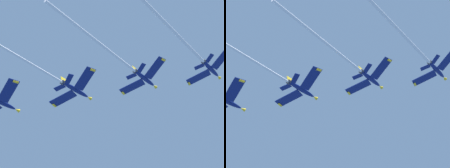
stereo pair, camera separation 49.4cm
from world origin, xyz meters
TOP-DOWN VIEW (x-y plane):
  - jet_lead at (1.23, 0.55)m, footprint 49.89×22.02m
  - jet_second at (9.58, -20.89)m, footprint 48.17×20.56m
  - jet_third at (19.93, -41.90)m, footprint 52.38×22.13m

SIDE VIEW (x-z plane):
  - jet_third at x=19.93m, z-range 80.01..103.32m
  - jet_second at x=9.58m, z-range 87.66..110.10m
  - jet_lead at x=1.23m, z-range 92.81..114.33m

